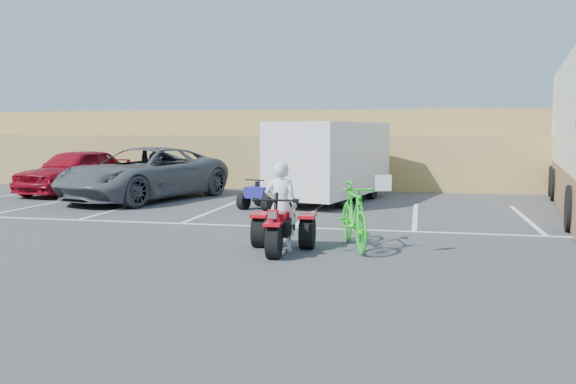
% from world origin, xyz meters
% --- Properties ---
extents(ground, '(100.00, 100.00, 0.00)m').
position_xyz_m(ground, '(0.00, 0.00, 0.00)').
color(ground, '#38383B').
rests_on(ground, ground).
extents(parking_stripes, '(28.00, 5.16, 0.01)m').
position_xyz_m(parking_stripes, '(0.87, 4.07, 0.00)').
color(parking_stripes, white).
rests_on(parking_stripes, ground).
extents(grass_embankment, '(40.00, 8.50, 3.10)m').
position_xyz_m(grass_embankment, '(0.00, 15.48, 1.42)').
color(grass_embankment, olive).
rests_on(grass_embankment, ground).
extents(red_trike_atv, '(1.28, 1.65, 1.03)m').
position_xyz_m(red_trike_atv, '(0.34, -0.40, 0.00)').
color(red_trike_atv, '#B40A14').
rests_on(red_trike_atv, ground).
extents(rider, '(0.62, 0.42, 1.64)m').
position_xyz_m(rider, '(0.34, -0.25, 0.82)').
color(rider, white).
rests_on(rider, ground).
extents(green_dirt_bike, '(1.19, 2.15, 1.24)m').
position_xyz_m(green_dirt_bike, '(1.61, 0.27, 0.62)').
color(green_dirt_bike, '#14BF19').
rests_on(green_dirt_bike, ground).
extents(grey_pickup, '(4.37, 6.50, 1.66)m').
position_xyz_m(grey_pickup, '(-5.72, 6.80, 0.83)').
color(grey_pickup, '#494D51').
rests_on(grey_pickup, ground).
extents(red_car, '(2.63, 4.86, 1.57)m').
position_xyz_m(red_car, '(-8.90, 8.08, 0.78)').
color(red_car, maroon).
rests_on(red_car, ground).
extents(cargo_trailer, '(3.30, 5.56, 2.43)m').
position_xyz_m(cargo_trailer, '(0.12, 7.53, 1.32)').
color(cargo_trailer, silver).
rests_on(cargo_trailer, ground).
extents(quad_atv_blue, '(1.34, 1.56, 0.87)m').
position_xyz_m(quad_atv_blue, '(-1.48, 5.52, 0.00)').
color(quad_atv_blue, navy).
rests_on(quad_atv_blue, ground).
extents(quad_atv_green, '(1.49, 1.85, 1.11)m').
position_xyz_m(quad_atv_green, '(0.13, 8.46, 0.00)').
color(quad_atv_green, '#155C15').
rests_on(quad_atv_green, ground).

